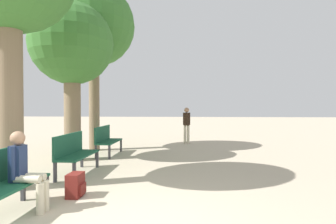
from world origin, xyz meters
The scene contains 7 objects.
bench_row_1 centered at (-1.65, 3.10, 0.55)m, with size 0.51×1.51×0.97m.
bench_row_2 centered at (-1.65, 5.62, 0.55)m, with size 0.51×1.51×0.97m.
tree_row_1 centered at (-2.39, 4.67, 3.43)m, with size 2.45×2.45×4.74m.
tree_row_2 centered at (-2.39, 6.53, 4.58)m, with size 3.01×3.01×6.14m.
person_seated centered at (-1.41, 0.82, 0.67)m, with size 0.55×0.31×1.24m.
backpack centered at (-0.93, 1.55, 0.21)m, with size 0.27×0.35×0.42m.
pedestrian_near centered at (1.04, 8.59, 0.91)m, with size 0.32×0.25×1.59m.
Camera 1 is at (1.06, -2.98, 1.61)m, focal length 28.00 mm.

